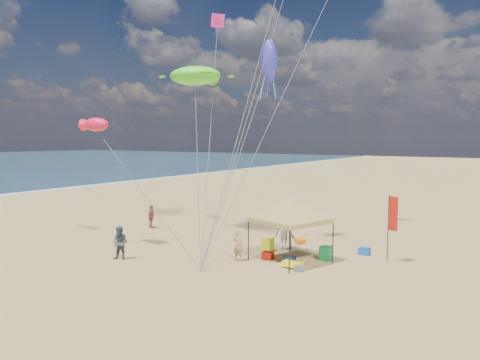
{
  "coord_description": "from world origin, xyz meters",
  "views": [
    {
      "loc": [
        11.6,
        -14.86,
        5.99
      ],
      "look_at": [
        0.0,
        3.0,
        4.0
      ],
      "focal_mm": 33.08,
      "sensor_mm": 36.0,
      "label": 1
    }
  ],
  "objects_px": {
    "person_near_b": "(120,243)",
    "person_near_c": "(285,232)",
    "cooler_blue": "(365,251)",
    "chair_green": "(325,253)",
    "feather_flag": "(392,218)",
    "chair_yellow": "(268,244)",
    "beach_cart": "(292,264)",
    "person_far_a": "(151,217)",
    "cooler_red": "(268,256)",
    "person_near_a": "(238,245)",
    "canopy_tent": "(291,200)"
  },
  "relations": [
    {
      "from": "person_near_b",
      "to": "person_near_c",
      "type": "height_order",
      "value": "person_near_c"
    },
    {
      "from": "cooler_blue",
      "to": "chair_green",
      "type": "distance_m",
      "value": 2.44
    },
    {
      "from": "feather_flag",
      "to": "chair_yellow",
      "type": "height_order",
      "value": "feather_flag"
    },
    {
      "from": "cooler_blue",
      "to": "chair_yellow",
      "type": "distance_m",
      "value": 5.03
    },
    {
      "from": "beach_cart",
      "to": "person_far_a",
      "type": "xyz_separation_m",
      "value": [
        -12.09,
        3.18,
        0.59
      ]
    },
    {
      "from": "cooler_red",
      "to": "person_far_a",
      "type": "height_order",
      "value": "person_far_a"
    },
    {
      "from": "cooler_blue",
      "to": "chair_yellow",
      "type": "bearing_deg",
      "value": -156.43
    },
    {
      "from": "chair_green",
      "to": "chair_yellow",
      "type": "height_order",
      "value": "same"
    },
    {
      "from": "beach_cart",
      "to": "feather_flag",
      "type": "bearing_deg",
      "value": 43.31
    },
    {
      "from": "chair_yellow",
      "to": "person_near_c",
      "type": "bearing_deg",
      "value": 49.97
    },
    {
      "from": "cooler_red",
      "to": "person_near_a",
      "type": "xyz_separation_m",
      "value": [
        -1.07,
        -1.04,
        0.6
      ]
    },
    {
      "from": "cooler_red",
      "to": "person_near_b",
      "type": "distance_m",
      "value": 7.34
    },
    {
      "from": "person_far_a",
      "to": "cooler_red",
      "type": "bearing_deg",
      "value": -127.92
    },
    {
      "from": "canopy_tent",
      "to": "chair_green",
      "type": "distance_m",
      "value": 3.21
    },
    {
      "from": "canopy_tent",
      "to": "person_near_c",
      "type": "distance_m",
      "value": 3.09
    },
    {
      "from": "beach_cart",
      "to": "person_far_a",
      "type": "height_order",
      "value": "person_far_a"
    },
    {
      "from": "cooler_blue",
      "to": "person_far_a",
      "type": "bearing_deg",
      "value": -175.96
    },
    {
      "from": "feather_flag",
      "to": "chair_green",
      "type": "relative_size",
      "value": 4.74
    },
    {
      "from": "feather_flag",
      "to": "person_near_b",
      "type": "distance_m",
      "value": 13.3
    },
    {
      "from": "cooler_red",
      "to": "feather_flag",
      "type": "bearing_deg",
      "value": 26.88
    },
    {
      "from": "feather_flag",
      "to": "chair_green",
      "type": "xyz_separation_m",
      "value": [
        -2.84,
        -1.23,
        -1.85
      ]
    },
    {
      "from": "person_far_a",
      "to": "beach_cart",
      "type": "bearing_deg",
      "value": -129.2
    },
    {
      "from": "feather_flag",
      "to": "cooler_blue",
      "type": "bearing_deg",
      "value": 152.0
    },
    {
      "from": "beach_cart",
      "to": "person_far_a",
      "type": "bearing_deg",
      "value": 165.24
    },
    {
      "from": "cooler_blue",
      "to": "person_near_b",
      "type": "height_order",
      "value": "person_near_b"
    },
    {
      "from": "person_near_c",
      "to": "person_near_b",
      "type": "bearing_deg",
      "value": 51.34
    },
    {
      "from": "cooler_blue",
      "to": "person_near_c",
      "type": "distance_m",
      "value": 4.26
    },
    {
      "from": "canopy_tent",
      "to": "chair_yellow",
      "type": "relative_size",
      "value": 7.92
    },
    {
      "from": "feather_flag",
      "to": "person_near_b",
      "type": "height_order",
      "value": "feather_flag"
    },
    {
      "from": "chair_green",
      "to": "person_far_a",
      "type": "relative_size",
      "value": 0.45
    },
    {
      "from": "cooler_blue",
      "to": "chair_yellow",
      "type": "relative_size",
      "value": 0.77
    },
    {
      "from": "cooler_blue",
      "to": "person_near_b",
      "type": "xyz_separation_m",
      "value": [
        -9.87,
        -7.55,
        0.65
      ]
    },
    {
      "from": "cooler_blue",
      "to": "chair_yellow",
      "type": "height_order",
      "value": "chair_yellow"
    },
    {
      "from": "cooler_red",
      "to": "person_near_b",
      "type": "xyz_separation_m",
      "value": [
        -6.08,
        -4.06,
        0.65
      ]
    },
    {
      "from": "person_near_a",
      "to": "cooler_blue",
      "type": "bearing_deg",
      "value": -135.2
    },
    {
      "from": "cooler_blue",
      "to": "person_near_c",
      "type": "xyz_separation_m",
      "value": [
        -3.99,
        -1.27,
        0.76
      ]
    },
    {
      "from": "feather_flag",
      "to": "chair_yellow",
      "type": "bearing_deg",
      "value": -168.84
    },
    {
      "from": "feather_flag",
      "to": "cooler_blue",
      "type": "distance_m",
      "value": 2.64
    },
    {
      "from": "cooler_blue",
      "to": "person_near_c",
      "type": "relative_size",
      "value": 0.28
    },
    {
      "from": "feather_flag",
      "to": "person_near_b",
      "type": "relative_size",
      "value": 1.97
    },
    {
      "from": "cooler_blue",
      "to": "feather_flag",
      "type": "bearing_deg",
      "value": -28.0
    },
    {
      "from": "person_near_a",
      "to": "beach_cart",
      "type": "bearing_deg",
      "value": -171.2
    },
    {
      "from": "person_near_a",
      "to": "feather_flag",
      "type": "bearing_deg",
      "value": -147.88
    },
    {
      "from": "person_near_c",
      "to": "person_far_a",
      "type": "height_order",
      "value": "person_near_c"
    },
    {
      "from": "canopy_tent",
      "to": "person_near_c",
      "type": "bearing_deg",
      "value": 123.97
    },
    {
      "from": "canopy_tent",
      "to": "person_near_b",
      "type": "bearing_deg",
      "value": -148.61
    },
    {
      "from": "cooler_red",
      "to": "person_near_c",
      "type": "height_order",
      "value": "person_near_c"
    },
    {
      "from": "feather_flag",
      "to": "beach_cart",
      "type": "height_order",
      "value": "feather_flag"
    },
    {
      "from": "cooler_blue",
      "to": "person_near_a",
      "type": "xyz_separation_m",
      "value": [
        -4.85,
        -4.53,
        0.6
      ]
    },
    {
      "from": "canopy_tent",
      "to": "person_far_a",
      "type": "distance_m",
      "value": 11.88
    }
  ]
}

